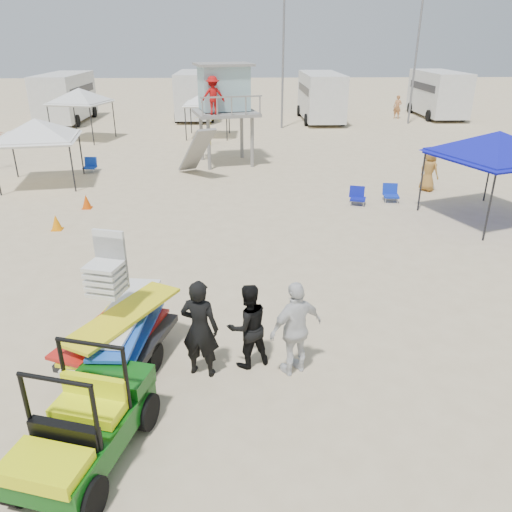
{
  "coord_description": "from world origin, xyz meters",
  "views": [
    {
      "loc": [
        0.18,
        -6.85,
        5.67
      ],
      "look_at": [
        0.5,
        3.0,
        1.3
      ],
      "focal_mm": 35.0,
      "sensor_mm": 36.0,
      "label": 1
    }
  ],
  "objects_px": {
    "man_left": "(200,329)",
    "lifeguard_tower": "(223,92)",
    "utility_cart": "(81,417)",
    "surf_trailer": "(117,321)",
    "canopy_blue": "(499,136)"
  },
  "relations": [
    {
      "from": "man_left",
      "to": "lifeguard_tower",
      "type": "height_order",
      "value": "lifeguard_tower"
    },
    {
      "from": "utility_cart",
      "to": "lifeguard_tower",
      "type": "height_order",
      "value": "lifeguard_tower"
    },
    {
      "from": "utility_cart",
      "to": "man_left",
      "type": "bearing_deg",
      "value": 53.21
    },
    {
      "from": "utility_cart",
      "to": "surf_trailer",
      "type": "distance_m",
      "value": 2.34
    },
    {
      "from": "canopy_blue",
      "to": "utility_cart",
      "type": "bearing_deg",
      "value": -135.84
    },
    {
      "from": "man_left",
      "to": "lifeguard_tower",
      "type": "distance_m",
      "value": 16.65
    },
    {
      "from": "surf_trailer",
      "to": "canopy_blue",
      "type": "distance_m",
      "value": 13.2
    },
    {
      "from": "utility_cart",
      "to": "canopy_blue",
      "type": "height_order",
      "value": "canopy_blue"
    },
    {
      "from": "utility_cart",
      "to": "lifeguard_tower",
      "type": "xyz_separation_m",
      "value": [
        1.54,
        18.52,
        2.48
      ]
    },
    {
      "from": "surf_trailer",
      "to": "canopy_blue",
      "type": "height_order",
      "value": "canopy_blue"
    },
    {
      "from": "man_left",
      "to": "canopy_blue",
      "type": "xyz_separation_m",
      "value": [
        8.95,
        8.14,
        1.83
      ]
    },
    {
      "from": "surf_trailer",
      "to": "lifeguard_tower",
      "type": "bearing_deg",
      "value": 84.57
    },
    {
      "from": "lifeguard_tower",
      "to": "canopy_blue",
      "type": "bearing_deg",
      "value": -43.08
    },
    {
      "from": "surf_trailer",
      "to": "man_left",
      "type": "xyz_separation_m",
      "value": [
        1.52,
        -0.3,
        -0.01
      ]
    },
    {
      "from": "utility_cart",
      "to": "lifeguard_tower",
      "type": "distance_m",
      "value": 18.75
    }
  ]
}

